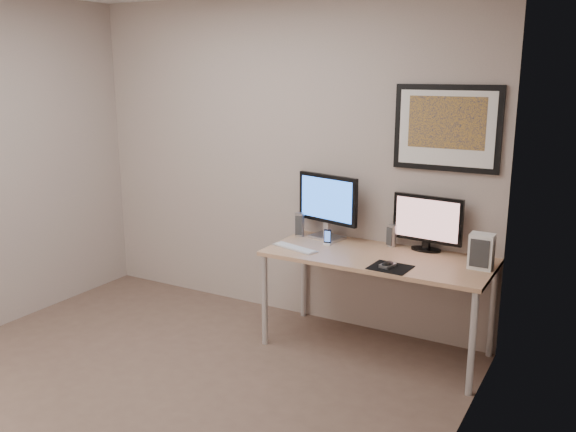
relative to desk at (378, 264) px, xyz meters
name	(u,v)px	position (x,y,z in m)	size (l,w,h in m)	color
floor	(147,398)	(-1.00, -1.35, -0.66)	(3.60, 3.60, 0.00)	brown
room	(181,131)	(-1.00, -0.90, 0.98)	(3.60, 3.60, 3.60)	white
desk	(378,264)	(0.00, 0.00, 0.00)	(1.60, 0.70, 0.73)	#9A6D4A
framed_art	(447,128)	(0.35, 0.33, 0.96)	(0.75, 0.04, 0.60)	black
monitor_large	(328,203)	(-0.51, 0.23, 0.35)	(0.55, 0.23, 0.50)	#B2B2B7
monitor_tv	(427,222)	(0.26, 0.28, 0.28)	(0.52, 0.14, 0.41)	black
speaker_left	(300,224)	(-0.73, 0.19, 0.16)	(0.07, 0.07, 0.19)	#B2B2B7
speaker_right	(392,236)	(0.01, 0.27, 0.15)	(0.07, 0.07, 0.16)	#B2B2B7
phone_dock	(328,237)	(-0.43, 0.07, 0.13)	(0.06, 0.06, 0.12)	black
keyboard	(295,248)	(-0.60, -0.15, 0.07)	(0.38, 0.10, 0.01)	silver
mousepad	(390,267)	(0.18, -0.22, 0.07)	(0.26, 0.23, 0.00)	black
mouse	(388,264)	(0.16, -0.23, 0.09)	(0.06, 0.11, 0.04)	black
fan_unit	(481,251)	(0.70, 0.06, 0.18)	(0.16, 0.11, 0.24)	silver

